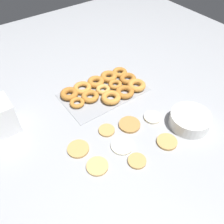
% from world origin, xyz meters
% --- Properties ---
extents(ground_plane, '(3.00, 3.00, 0.00)m').
position_xyz_m(ground_plane, '(0.00, 0.00, 0.00)').
color(ground_plane, '#9EA0A5').
extents(pancake_0, '(0.10, 0.10, 0.01)m').
position_xyz_m(pancake_0, '(0.15, 0.14, 0.01)').
color(pancake_0, tan).
rests_on(pancake_0, ground_plane).
extents(pancake_1, '(0.11, 0.11, 0.01)m').
position_xyz_m(pancake_1, '(-0.12, 0.03, 0.01)').
color(pancake_1, '#B27F42').
rests_on(pancake_1, ground_plane).
extents(pancake_2, '(0.08, 0.08, 0.01)m').
position_xyz_m(pancake_2, '(-0.00, -0.01, 0.01)').
color(pancake_2, tan).
rests_on(pancake_2, ground_plane).
extents(pancake_3, '(0.10, 0.10, 0.01)m').
position_xyz_m(pancake_3, '(-0.19, 0.23, 0.01)').
color(pancake_3, tan).
rests_on(pancake_3, ground_plane).
extents(pancake_4, '(0.11, 0.11, 0.01)m').
position_xyz_m(pancake_4, '(-0.01, 0.12, 0.01)').
color(pancake_4, beige).
rests_on(pancake_4, ground_plane).
extents(pancake_5, '(0.08, 0.08, 0.01)m').
position_xyz_m(pancake_5, '(-0.01, 0.22, 0.01)').
color(pancake_5, tan).
rests_on(pancake_5, ground_plane).
extents(pancake_6, '(0.10, 0.10, 0.01)m').
position_xyz_m(pancake_6, '(0.17, 0.01, 0.01)').
color(pancake_6, tan).
rests_on(pancake_6, ground_plane).
extents(pancake_7, '(0.09, 0.09, 0.01)m').
position_xyz_m(pancake_7, '(-0.25, 0.06, 0.01)').
color(pancake_7, beige).
rests_on(pancake_7, ground_plane).
extents(donut_tray, '(0.49, 0.29, 0.04)m').
position_xyz_m(donut_tray, '(-0.18, -0.27, 0.02)').
color(donut_tray, '#93969B').
rests_on(donut_tray, ground_plane).
extents(batter_bowl, '(0.20, 0.20, 0.07)m').
position_xyz_m(batter_bowl, '(-0.37, 0.21, 0.04)').
color(batter_bowl, white).
rests_on(batter_bowl, ground_plane).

